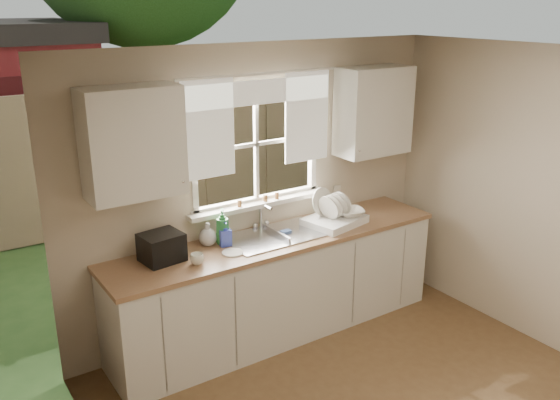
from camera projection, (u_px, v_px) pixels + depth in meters
room_walls at (439, 279)px, 3.54m from camera, size 3.62×4.02×2.50m
ceiling at (449, 62)px, 3.19m from camera, size 3.60×4.00×0.02m
window at (257, 163)px, 5.09m from camera, size 1.38×0.16×1.06m
curtains at (260, 112)px, 4.91m from camera, size 1.50×0.03×0.81m
base_cabinets at (278, 287)px, 5.17m from camera, size 3.00×0.62×0.87m
countertop at (278, 239)px, 5.03m from camera, size 3.04×0.65×0.04m
upper_cabinet_left at (133, 143)px, 4.23m from camera, size 0.70×0.33×0.80m
upper_cabinet_right at (374, 111)px, 5.44m from camera, size 0.70×0.33×0.80m
wall_outlet at (337, 191)px, 5.67m from camera, size 0.08×0.01×0.12m
sill_jars at (261, 199)px, 5.14m from camera, size 0.42×0.04×0.06m
sink at (276, 244)px, 5.07m from camera, size 0.88×0.52×0.40m
dish_rack at (334, 217)px, 5.29m from camera, size 0.59×0.49×0.32m
bowl at (351, 212)px, 5.31m from camera, size 0.31×0.31×0.06m
soap_bottle_a at (223, 227)px, 4.83m from camera, size 0.15×0.15×0.30m
soap_bottle_b at (225, 233)px, 4.82m from camera, size 0.11×0.11×0.21m
soap_bottle_c at (208, 234)px, 4.83m from camera, size 0.16×0.16×0.19m
saucer at (233, 253)px, 4.69m from camera, size 0.17×0.17×0.01m
cup at (197, 259)px, 4.49m from camera, size 0.12×0.12×0.08m
black_appliance at (162, 247)px, 4.53m from camera, size 0.33×0.30×0.22m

